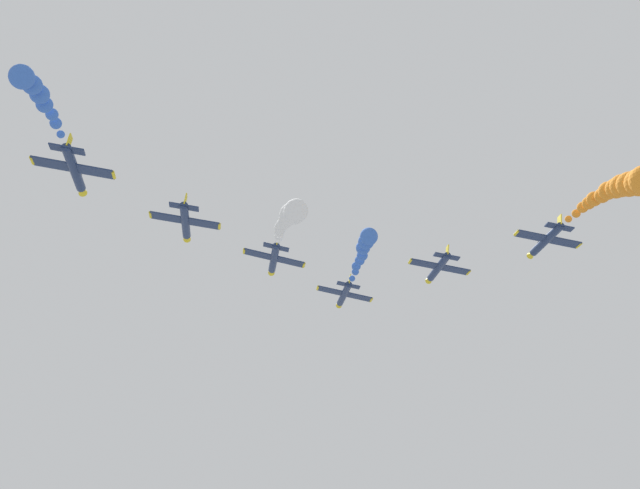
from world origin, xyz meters
The scene contains 10 objects.
airplane_lead centered at (6.56, 18.07, 113.19)m, with size 9.47×10.35×2.89m.
smoke_trail_lead centered at (6.05, -1.91, 112.76)m, with size 2.59×18.36×2.72m.
airplane_left_inner centered at (-6.15, 6.36, 113.87)m, with size 9.45×10.35×2.94m.
smoke_trail_left_inner centered at (-5.48, -12.51, 111.40)m, with size 3.29×18.11×5.62m.
airplane_right_inner centered at (19.12, 5.33, 113.46)m, with size 9.51×10.35×2.73m.
airplane_left_outer centered at (-18.83, -4.62, 113.77)m, with size 9.53×10.35×2.61m.
airplane_right_outer centered at (31.74, -5.34, 113.93)m, with size 9.51×10.35×2.75m.
smoke_trail_right_outer centered at (29.98, -27.37, 109.92)m, with size 5.09×22.20×8.08m.
airplane_trailing centered at (-30.77, -17.41, 113.24)m, with size 9.53×10.35×2.65m.
smoke_trail_trailing centered at (-31.05, -33.49, 111.79)m, with size 2.38×13.71×3.96m.
Camera 1 is at (-11.89, -87.17, 72.75)m, focal length 38.04 mm.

